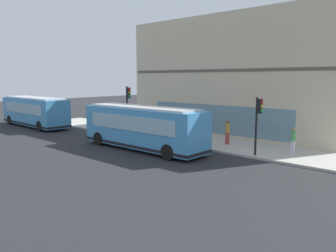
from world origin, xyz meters
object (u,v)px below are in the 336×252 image
fire_hydrant (210,140)px  pedestrian_near_hydrant (150,126)px  traffic_light_near_corner (258,115)px  pedestrian_by_light_pole (188,128)px  pedestrian_near_building_entrance (227,130)px  traffic_light_down_block (128,101)px  pedestrian_walking_along_curb (293,139)px  city_bus_nearside (143,128)px  city_bus_far_down_street (35,112)px

fire_hydrant → pedestrian_near_hydrant: pedestrian_near_hydrant is taller
fire_hydrant → traffic_light_near_corner: bearing=-101.4°
pedestrian_by_light_pole → pedestrian_near_hydrant: 3.83m
pedestrian_near_building_entrance → traffic_light_down_block: bearing=103.0°
pedestrian_near_hydrant → pedestrian_near_building_entrance: bearing=-79.0°
pedestrian_walking_along_curb → traffic_light_down_block: bearing=99.2°
traffic_light_near_corner → city_bus_nearside: bearing=112.9°
city_bus_nearside → fire_hydrant: 5.07m
city_bus_far_down_street → traffic_light_near_corner: traffic_light_near_corner is taller
pedestrian_by_light_pole → pedestrian_near_hydrant: pedestrian_by_light_pole is taller
fire_hydrant → pedestrian_near_hydrant: size_ratio=0.47×
city_bus_nearside → fire_hydrant: bearing=-37.9°
pedestrian_by_light_pole → pedestrian_near_hydrant: bearing=94.9°
city_bus_nearside → pedestrian_walking_along_curb: bearing=-59.6°
pedestrian_walking_along_curb → pedestrian_by_light_pole: (-1.17, 7.76, 0.05)m
traffic_light_near_corner → pedestrian_by_light_pole: traffic_light_near_corner is taller
pedestrian_near_hydrant → traffic_light_near_corner: bearing=-93.1°
pedestrian_walking_along_curb → pedestrian_near_building_entrance: bearing=92.1°
fire_hydrant → pedestrian_near_building_entrance: (1.02, -0.84, 0.67)m
city_bus_nearside → pedestrian_near_building_entrance: city_bus_nearside is taller
city_bus_far_down_street → pedestrian_near_hydrant: bearing=-76.7°
traffic_light_near_corner → pedestrian_near_hydrant: traffic_light_near_corner is taller
traffic_light_near_corner → traffic_light_down_block: traffic_light_down_block is taller
traffic_light_near_corner → pedestrian_near_hydrant: bearing=86.9°
city_bus_far_down_street → traffic_light_near_corner: bearing=-83.5°
pedestrian_near_building_entrance → fire_hydrant: bearing=140.6°
city_bus_far_down_street → pedestrian_near_building_entrance: (4.57, -20.46, -0.37)m
city_bus_far_down_street → traffic_light_down_block: (2.55, -11.73, 1.51)m
traffic_light_down_block → traffic_light_near_corner: bearing=-89.3°
city_bus_nearside → city_bus_far_down_street: bearing=88.7°
city_bus_far_down_street → fire_hydrant: (3.54, -19.62, -1.04)m
fire_hydrant → pedestrian_near_building_entrance: pedestrian_near_building_entrance is taller
city_bus_nearside → pedestrian_near_hydrant: bearing=38.4°
traffic_light_near_corner → pedestrian_walking_along_curb: size_ratio=2.17×
pedestrian_near_building_entrance → pedestrian_by_light_pole: (-0.99, 2.94, -0.01)m
pedestrian_walking_along_curb → pedestrian_near_hydrant: pedestrian_walking_along_curb is taller
traffic_light_down_block → pedestrian_by_light_pole: (1.02, -5.79, -1.88)m
traffic_light_near_corner → city_bus_far_down_street: bearing=96.5°
city_bus_far_down_street → pedestrian_walking_along_curb: size_ratio=5.93×
city_bus_nearside → traffic_light_down_block: size_ratio=2.40×
traffic_light_near_corner → pedestrian_near_building_entrance: traffic_light_near_corner is taller
fire_hydrant → pedestrian_walking_along_curb: size_ratio=0.43×
city_bus_far_down_street → pedestrian_near_building_entrance: size_ratio=5.66×
traffic_light_down_block → pedestrian_by_light_pole: size_ratio=2.36×
city_bus_nearside → fire_hydrant: size_ratio=13.58×
traffic_light_near_corner → fire_hydrant: traffic_light_near_corner is taller
city_bus_far_down_street → pedestrian_by_light_pole: size_ratio=5.69×
city_bus_nearside → pedestrian_walking_along_curb: (5.11, -8.70, -0.42)m
pedestrian_by_light_pole → fire_hydrant: bearing=-90.8°
city_bus_nearside → city_bus_far_down_street: (0.37, 16.57, 0.00)m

